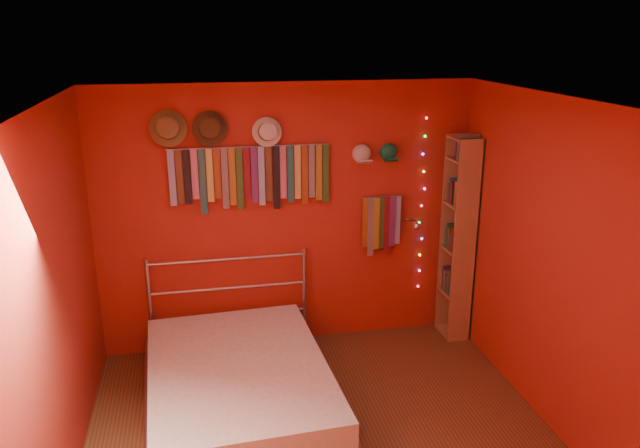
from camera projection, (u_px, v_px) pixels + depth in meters
back_wall at (288, 218)px, 5.81m from camera, size 3.50×0.02×2.50m
right_wall at (563, 274)px, 4.51m from camera, size 0.02×3.50×2.50m
left_wall at (50, 317)px, 3.84m from camera, size 0.02×3.50×2.50m
ceiling at (328, 105)px, 3.80m from camera, size 3.50×3.50×0.02m
tie_rack at (252, 174)px, 5.55m from camera, size 1.45×0.03×0.60m
small_tie_rack at (381, 223)px, 5.94m from camera, size 0.40×0.03×0.59m
fedora_olive at (168, 128)px, 5.25m from camera, size 0.32×0.17×0.31m
fedora_brown at (210, 128)px, 5.32m from camera, size 0.31×0.17×0.30m
fedora_white at (267, 132)px, 5.44m from camera, size 0.26×0.14×0.26m
cap_white at (362, 154)px, 5.71m from camera, size 0.18×0.22×0.18m
cap_green at (389, 153)px, 5.76m from camera, size 0.17×0.22×0.17m
fairy_lights at (422, 206)px, 6.00m from camera, size 0.06×0.02×1.71m
reading_lamp at (415, 225)px, 5.82m from camera, size 0.07×0.32×0.09m
bookshelf at (462, 238)px, 5.99m from camera, size 0.25×0.34×2.00m
bed at (239, 385)px, 4.97m from camera, size 1.57×2.05×0.97m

